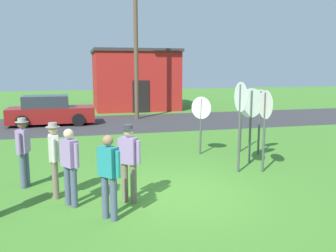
# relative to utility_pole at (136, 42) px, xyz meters

# --- Properties ---
(ground_plane) EXTENTS (80.00, 80.00, 0.00)m
(ground_plane) POSITION_rel_utility_pole_xyz_m (-1.28, -12.64, -4.32)
(ground_plane) COLOR #47842D
(street_asphalt) EXTENTS (60.00, 6.40, 0.01)m
(street_asphalt) POSITION_rel_utility_pole_xyz_m (-1.28, -1.44, -4.31)
(street_asphalt) COLOR #38383A
(street_asphalt) RESTS_ON ground
(building_background) EXTENTS (5.82, 5.60, 4.16)m
(building_background) POSITION_rel_utility_pole_xyz_m (0.74, 5.45, -2.23)
(building_background) COLOR #B2231E
(building_background) RESTS_ON ground
(utility_pole) EXTENTS (1.80, 0.24, 8.27)m
(utility_pole) POSITION_rel_utility_pole_xyz_m (0.00, 0.00, 0.00)
(utility_pole) COLOR brown
(utility_pole) RESTS_ON ground
(parked_car_on_street) EXTENTS (4.31, 2.04, 1.51)m
(parked_car_on_street) POSITION_rel_utility_pole_xyz_m (-4.69, -0.99, -3.63)
(parked_car_on_street) COLOR maroon
(parked_car_on_street) RESTS_ON ground
(stop_sign_tallest) EXTENTS (0.62, 0.07, 2.22)m
(stop_sign_tallest) POSITION_rel_utility_pole_xyz_m (2.59, -9.55, -2.84)
(stop_sign_tallest) COLOR #474C4C
(stop_sign_tallest) RESTS_ON ground
(stop_sign_leaning_left) EXTENTS (0.07, 0.80, 2.33)m
(stop_sign_leaning_left) POSITION_rel_utility_pole_xyz_m (1.72, -11.45, -2.72)
(stop_sign_leaning_left) COLOR #474C4C
(stop_sign_leaning_left) RESTS_ON ground
(stop_sign_far_back) EXTENTS (0.63, 0.64, 2.16)m
(stop_sign_far_back) POSITION_rel_utility_pole_xyz_m (2.17, -9.02, -2.83)
(stop_sign_far_back) COLOR #474C4C
(stop_sign_far_back) RESTS_ON ground
(stop_sign_rear_left) EXTENTS (0.52, 0.60, 1.97)m
(stop_sign_rear_left) POSITION_rel_utility_pole_xyz_m (0.72, -8.96, -2.98)
(stop_sign_rear_left) COLOR #474C4C
(stop_sign_rear_left) RESTS_ON ground
(stop_sign_low_front) EXTENTS (0.07, 0.83, 2.56)m
(stop_sign_low_front) POSITION_rel_utility_pole_xyz_m (1.02, -11.31, -2.55)
(stop_sign_low_front) COLOR #474C4C
(stop_sign_low_front) RESTS_ON ground
(stop_sign_rear_right) EXTENTS (0.90, 0.14, 2.33)m
(stop_sign_rear_right) POSITION_rel_utility_pole_xyz_m (1.79, -10.46, -2.70)
(stop_sign_rear_right) COLOR #474C4C
(stop_sign_rear_right) RESTS_ON ground
(person_holding_notes) EXTENTS (0.32, 0.55, 1.74)m
(person_holding_notes) POSITION_rel_utility_pole_xyz_m (-4.68, -11.17, -3.33)
(person_holding_notes) COLOR #4C5670
(person_holding_notes) RESTS_ON ground
(person_in_blue) EXTENTS (0.39, 0.48, 1.69)m
(person_in_blue) POSITION_rel_utility_pole_xyz_m (-3.56, -12.76, -3.36)
(person_in_blue) COLOR #4C5670
(person_in_blue) RESTS_ON ground
(person_on_left) EXTENTS (0.32, 0.57, 1.74)m
(person_on_left) POSITION_rel_utility_pole_xyz_m (-3.91, -12.12, -3.33)
(person_on_left) COLOR #7A6B56
(person_on_left) RESTS_ON ground
(person_in_teal) EXTENTS (0.46, 0.40, 1.74)m
(person_in_teal) POSITION_rel_utility_pole_xyz_m (-2.32, -12.83, -3.33)
(person_in_teal) COLOR #7A6B56
(person_in_teal) RESTS_ON ground
(person_in_dark_shirt) EXTENTS (0.41, 0.45, 1.69)m
(person_in_dark_shirt) POSITION_rel_utility_pole_xyz_m (-2.83, -13.66, -3.36)
(person_in_dark_shirt) COLOR #4C5670
(person_in_dark_shirt) RESTS_ON ground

